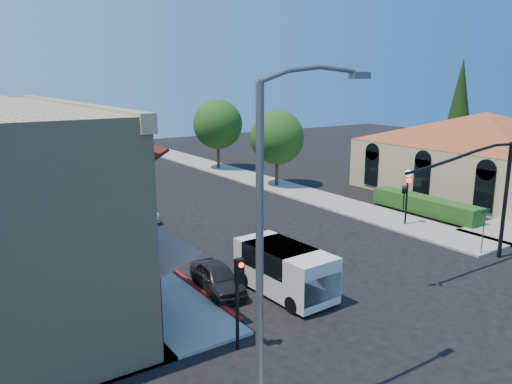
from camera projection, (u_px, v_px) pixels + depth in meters
ground at (424, 307)px, 20.28m from camera, size 120.00×120.00×0.00m
sidewalk_left at (48, 202)px, 37.27m from camera, size 3.50×50.00×0.12m
sidewalk_right at (245, 176)px, 46.84m from camera, size 3.50×50.00×0.12m
curb_red_strip at (183, 280)px, 22.96m from camera, size 0.25×10.00×0.06m
mission_building at (483, 145)px, 40.75m from camera, size 30.12×30.12×6.40m
hedge at (424, 215)px, 33.94m from camera, size 1.40×8.00×1.10m
conifer_far at (459, 106)px, 48.70m from camera, size 3.20×3.20×11.00m
street_tree_a at (277, 137)px, 41.91m from camera, size 4.56×4.56×6.48m
street_tree_b at (218, 124)px, 49.90m from camera, size 4.94×4.94×7.02m
signal_mast_arm at (483, 185)px, 23.78m from camera, size 8.01×0.39×6.00m
secondary_signal at (239, 287)px, 16.52m from camera, size 0.28×0.42×3.32m
cobra_streetlight at (271, 234)px, 12.49m from camera, size 3.60×0.25×9.31m
street_name_sign at (484, 224)px, 25.78m from camera, size 0.80×0.06×2.50m
lamppost_left_near at (147, 229)px, 21.48m from camera, size 0.44×0.44×3.57m
lamppost_left_far at (65, 177)px, 32.77m from camera, size 0.44×0.44×3.57m
lamppost_right_near at (408, 183)px, 30.77m from camera, size 0.44×0.44×3.57m
lamppost_right_far at (261, 152)px, 43.68m from camera, size 0.44×0.44×3.57m
white_van at (285, 267)px, 21.20m from camera, size 2.27×4.81×2.09m
parked_car_a at (218, 278)px, 21.59m from camera, size 1.91×3.84×1.26m
parked_car_b at (140, 211)px, 32.49m from camera, size 1.48×3.84×1.25m
parked_car_c at (103, 204)px, 34.50m from camera, size 1.90×3.86×1.08m
parked_car_d at (95, 189)px, 39.50m from camera, size 1.92×3.87×1.05m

